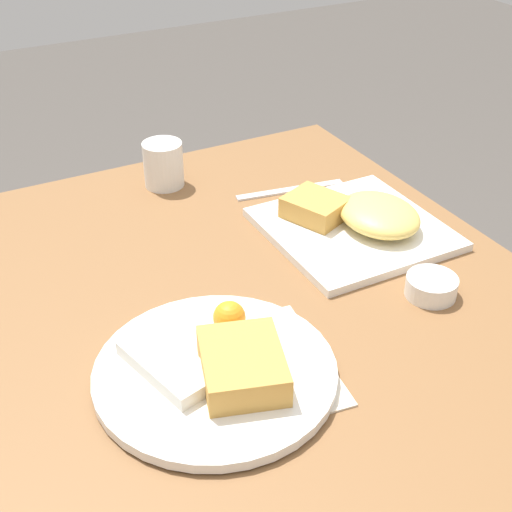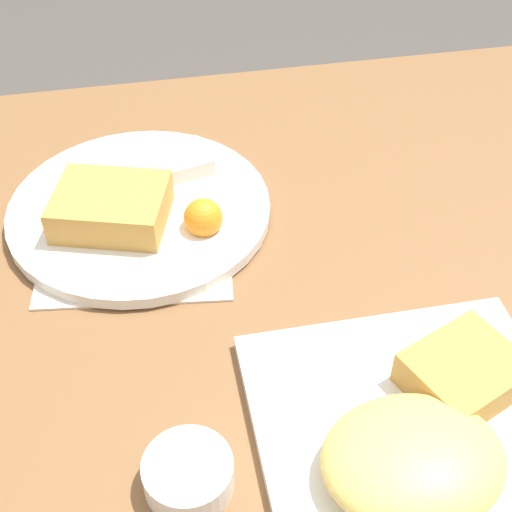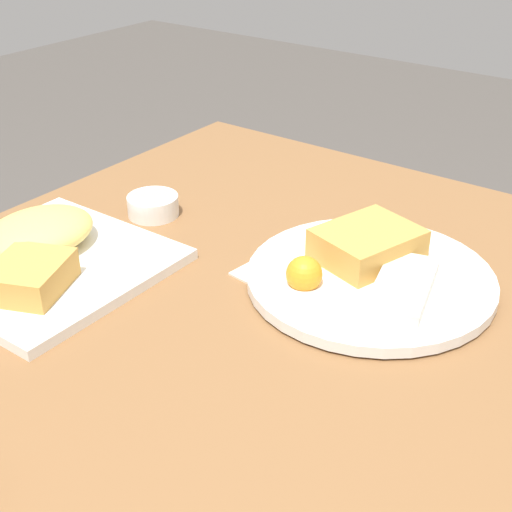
% 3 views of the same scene
% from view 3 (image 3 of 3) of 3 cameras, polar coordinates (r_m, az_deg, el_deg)
% --- Properties ---
extents(dining_table, '(1.00, 0.85, 0.78)m').
position_cam_3_polar(dining_table, '(0.91, -1.85, -8.58)').
color(dining_table, brown).
rests_on(dining_table, ground_plane).
extents(menu_card, '(0.24, 0.25, 0.00)m').
position_cam_3_polar(menu_card, '(0.91, 7.49, -1.47)').
color(menu_card, beige).
rests_on(menu_card, dining_table).
extents(plate_square_near, '(0.27, 0.27, 0.06)m').
position_cam_3_polar(plate_square_near, '(0.95, -16.77, 0.19)').
color(plate_square_near, white).
rests_on(plate_square_near, dining_table).
extents(plate_oval_far, '(0.30, 0.30, 0.05)m').
position_cam_3_polar(plate_oval_far, '(0.89, 9.06, -1.16)').
color(plate_oval_far, white).
rests_on(plate_oval_far, menu_card).
extents(sauce_ramekin, '(0.07, 0.07, 0.03)m').
position_cam_3_polar(sauce_ramekin, '(1.06, -8.24, 4.07)').
color(sauce_ramekin, white).
rests_on(sauce_ramekin, dining_table).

